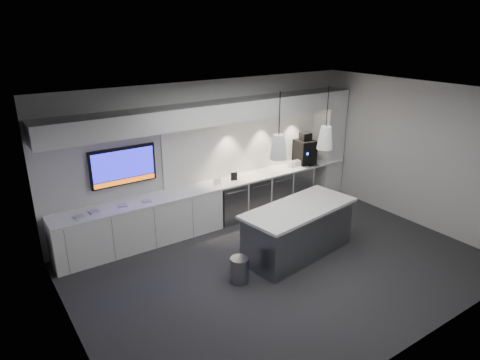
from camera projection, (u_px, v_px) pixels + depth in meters
floor at (283, 266)px, 7.59m from camera, size 7.00×7.00×0.00m
ceiling at (290, 96)px, 6.56m from camera, size 7.00×7.00×0.00m
wall_back at (210, 152)px, 9.02m from camera, size 7.00×0.00×7.00m
wall_front at (421, 249)px, 5.13m from camera, size 7.00×0.00×7.00m
wall_left at (67, 245)px, 5.23m from camera, size 0.00×7.00×7.00m
wall_right at (415, 154)px, 8.92m from camera, size 0.00×7.00×7.00m
back_counter at (219, 184)px, 8.98m from camera, size 6.80×0.65×0.04m
left_base_cabinets at (141, 224)px, 8.21m from camera, size 3.30×0.63×0.86m
fridge_unit_a at (229, 202)px, 9.26m from camera, size 0.60×0.61×0.85m
fridge_unit_b at (252, 195)px, 9.60m from camera, size 0.60×0.61×0.85m
fridge_unit_c at (274, 190)px, 9.93m from camera, size 0.60×0.61×0.85m
fridge_unit_d at (295, 184)px, 10.26m from camera, size 0.60×0.61×0.85m
backsplash at (256, 142)px, 9.62m from camera, size 4.60×0.03×1.30m
soffit at (217, 112)px, 8.47m from camera, size 6.90×0.60×0.40m
column at (328, 142)px, 10.54m from camera, size 0.55×0.55×2.60m
wall_tv at (123, 166)px, 7.95m from camera, size 1.25×0.07×0.72m
island at (298, 230)px, 7.86m from camera, size 2.35×1.27×0.95m
bin at (239, 270)px, 7.08m from camera, size 0.40×0.40×0.43m
coffee_machine at (305, 151)px, 10.17m from camera, size 0.47×0.62×0.75m
sign_black at (234, 176)px, 9.11m from camera, size 0.14×0.07×0.18m
sign_white at (217, 182)px, 8.87m from camera, size 0.18×0.04×0.14m
cup_cluster at (294, 164)px, 10.01m from camera, size 0.34×0.16×0.14m
tray_a at (79, 217)px, 7.39m from camera, size 0.19×0.19×0.02m
tray_b at (94, 212)px, 7.59m from camera, size 0.19×0.19×0.02m
tray_c at (123, 205)px, 7.86m from camera, size 0.19×0.19×0.02m
tray_d at (147, 201)px, 8.05m from camera, size 0.19×0.19×0.02m
pendant_left at (279, 147)px, 7.01m from camera, size 0.29×0.29×1.11m
pendant_right at (325, 138)px, 7.57m from camera, size 0.29×0.29×1.11m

